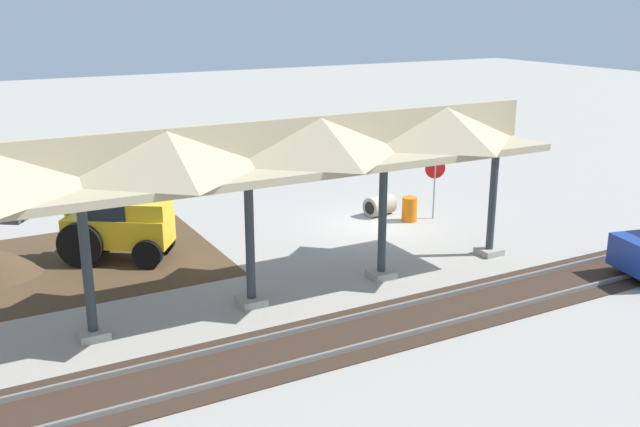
# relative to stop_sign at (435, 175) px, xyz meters

# --- Properties ---
(ground_plane) EXTENTS (120.00, 120.00, 0.00)m
(ground_plane) POSITION_rel_stop_sign_xyz_m (2.44, -0.34, -1.65)
(ground_plane) COLOR #9E998E
(dirt_work_zone) EXTENTS (9.70, 7.00, 0.01)m
(dirt_work_zone) POSITION_rel_stop_sign_xyz_m (13.15, -1.46, -1.64)
(dirt_work_zone) COLOR #4C3823
(dirt_work_zone) RESTS_ON ground
(platform_canopy) EXTENTS (17.66, 3.20, 4.90)m
(platform_canopy) POSITION_rel_stop_sign_xyz_m (9.09, 4.05, 2.53)
(platform_canopy) COLOR #9E998E
(platform_canopy) RESTS_ON ground
(rail_tracks) EXTENTS (60.00, 2.58, 0.15)m
(rail_tracks) POSITION_rel_stop_sign_xyz_m (2.44, 6.90, -1.62)
(rail_tracks) COLOR slate
(rail_tracks) RESTS_ON ground
(stop_sign) EXTENTS (0.72, 0.29, 2.29)m
(stop_sign) POSITION_rel_stop_sign_xyz_m (0.00, 0.00, 0.00)
(stop_sign) COLOR gray
(stop_sign) RESTS_ON ground
(backhoe) EXTENTS (4.94, 3.85, 2.82)m
(backhoe) POSITION_rel_stop_sign_xyz_m (11.42, -1.18, -0.38)
(backhoe) COLOR yellow
(backhoe) RESTS_ON ground
(concrete_pipe) EXTENTS (1.25, 0.98, 0.75)m
(concrete_pipe) POSITION_rel_stop_sign_xyz_m (1.50, -1.33, -1.27)
(concrete_pipe) COLOR #9E9384
(concrete_pipe) RESTS_ON ground
(traffic_barrel) EXTENTS (0.56, 0.56, 0.90)m
(traffic_barrel) POSITION_rel_stop_sign_xyz_m (0.97, -0.16, -1.20)
(traffic_barrel) COLOR orange
(traffic_barrel) RESTS_ON ground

